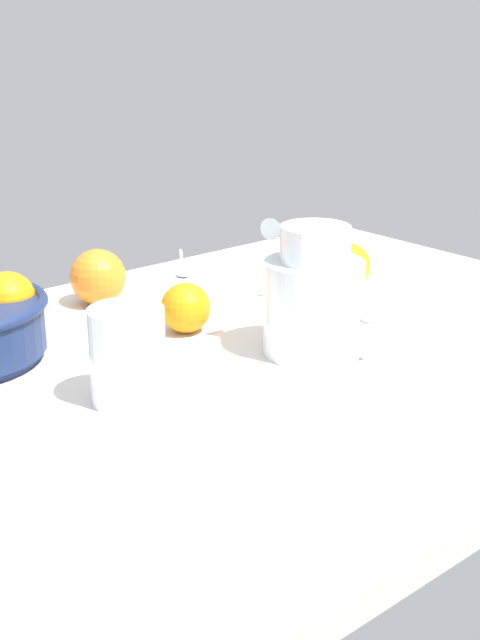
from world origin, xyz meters
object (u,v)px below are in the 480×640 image
Objects in this scene: juice_pitcher at (314,305)px; spoon at (182,266)px; loose_orange_1 at (347,266)px; loose_orange_3 at (98,277)px; loose_orange_0 at (186,308)px; juice_glass at (128,360)px.

juice_pitcher is 1.14× the size of spoon.
juice_pitcher is at bearing -146.03° from loose_orange_1.
loose_orange_3 is (-33.70, 18.71, 0.51)cm from loose_orange_1.
loose_orange_0 is 30.83cm from loose_orange_1.
spoon is at bearing 77.08° from juice_pitcher.
juice_glass is at bearing -115.71° from loose_orange_3.
juice_glass reaches higher than spoon.
juice_pitcher is 35.81cm from loose_orange_3.
juice_pitcher reaches higher than loose_orange_3.
juice_pitcher is 2.52× the size of loose_orange_0.
loose_orange_0 is at bearing 116.44° from juice_pitcher.
juice_glass is 22.27cm from loose_orange_0.
loose_orange_1 is at bearing 14.22° from juice_glass.
juice_pitcher reaches higher than loose_orange_0.
juice_glass is at bearing 173.42° from juice_pitcher.
juice_glass reaches higher than loose_orange_1.
juice_glass is 1.59× the size of loose_orange_0.
juice_glass is 1.49× the size of loose_orange_1.
loose_orange_1 reaches higher than loose_orange_0.
spoon is at bearing 18.06° from loose_orange_3.
loose_orange_0 is (-8.08, 16.25, -2.90)cm from juice_pitcher.
juice_glass is at bearing -165.78° from loose_orange_1.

